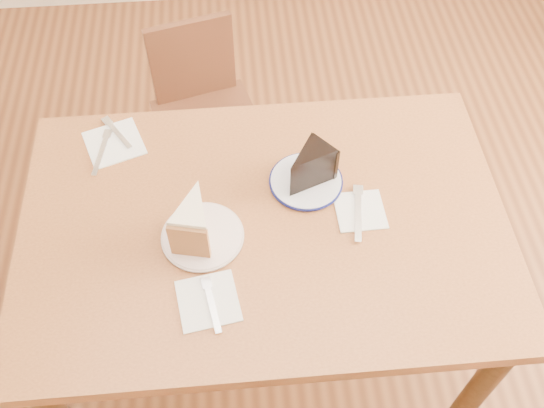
{
  "coord_description": "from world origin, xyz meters",
  "views": [
    {
      "loc": [
        -0.05,
        -0.84,
        1.97
      ],
      "look_at": [
        0.02,
        0.01,
        0.8
      ],
      "focal_mm": 40.0,
      "sensor_mm": 36.0,
      "label": 1
    }
  ],
  "objects": [
    {
      "name": "napkin_navy",
      "position": [
        0.24,
        0.01,
        0.75
      ],
      "size": [
        0.12,
        0.12,
        0.0
      ],
      "primitive_type": "cube",
      "rotation": [
        0.0,
        0.0,
        0.03
      ],
      "color": "white",
      "rests_on": "table"
    },
    {
      "name": "fork_spare",
      "position": [
        -0.38,
        0.32,
        0.76
      ],
      "size": [
        0.09,
        0.12,
        0.0
      ],
      "primitive_type": "cube",
      "rotation": [
        0.0,
        0.0,
        0.58
      ],
      "color": "silver",
      "rests_on": "napkin_spare"
    },
    {
      "name": "carrot_cake",
      "position": [
        -0.16,
        -0.02,
        0.81
      ],
      "size": [
        0.11,
        0.14,
        0.1
      ],
      "primitive_type": null,
      "rotation": [
        0.0,
        0.0,
        -0.22
      ],
      "color": "#EEE2C5",
      "rests_on": "plate_cream"
    },
    {
      "name": "napkin_cream",
      "position": [
        -0.14,
        -0.21,
        0.75
      ],
      "size": [
        0.15,
        0.15,
        0.0
      ],
      "primitive_type": "cube",
      "rotation": [
        0.0,
        0.0,
        0.16
      ],
      "color": "white",
      "rests_on": "table"
    },
    {
      "name": "chocolate_cake",
      "position": [
        0.11,
        0.1,
        0.81
      ],
      "size": [
        0.15,
        0.14,
        0.1
      ],
      "primitive_type": null,
      "rotation": [
        0.0,
        0.0,
        2.28
      ],
      "color": "black",
      "rests_on": "plate_navy"
    },
    {
      "name": "plate_navy",
      "position": [
        0.12,
        0.11,
        0.76
      ],
      "size": [
        0.18,
        0.18,
        0.01
      ],
      "primitive_type": "cylinder",
      "color": "white",
      "rests_on": "table"
    },
    {
      "name": "knife_spare",
      "position": [
        -0.42,
        0.25,
        0.76
      ],
      "size": [
        0.04,
        0.16,
        0.0
      ],
      "primitive_type": "cube",
      "rotation": [
        0.0,
        0.0,
        -0.17
      ],
      "color": "silver",
      "rests_on": "napkin_spare"
    },
    {
      "name": "fork_cream",
      "position": [
        -0.13,
        -0.22,
        0.76
      ],
      "size": [
        0.04,
        0.14,
        0.0
      ],
      "primitive_type": "cube",
      "rotation": [
        0.0,
        0.0,
        0.19
      ],
      "color": "silver",
      "rests_on": "napkin_cream"
    },
    {
      "name": "knife_navy",
      "position": [
        0.23,
        -0.0,
        0.76
      ],
      "size": [
        0.04,
        0.17,
        0.0
      ],
      "primitive_type": "cube",
      "rotation": [
        0.0,
        0.0,
        -0.17
      ],
      "color": "silver",
      "rests_on": "napkin_navy"
    },
    {
      "name": "ground",
      "position": [
        0.0,
        0.0,
        0.0
      ],
      "size": [
        4.0,
        4.0,
        0.0
      ],
      "primitive_type": "plane",
      "color": "#482513",
      "rests_on": "ground"
    },
    {
      "name": "plate_cream",
      "position": [
        -0.15,
        -0.04,
        0.76
      ],
      "size": [
        0.19,
        0.19,
        0.01
      ],
      "primitive_type": "cylinder",
      "color": "silver",
      "rests_on": "table"
    },
    {
      "name": "chair_far",
      "position": [
        -0.16,
        0.73,
        0.4
      ],
      "size": [
        0.43,
        0.43,
        0.72
      ],
      "rotation": [
        0.0,
        0.0,
        3.4
      ],
      "color": "#381B11",
      "rests_on": "ground"
    },
    {
      "name": "napkin_spare",
      "position": [
        -0.38,
        0.29,
        0.75
      ],
      "size": [
        0.18,
        0.18,
        0.0
      ],
      "primitive_type": "cube",
      "rotation": [
        0.0,
        0.0,
        0.34
      ],
      "color": "white",
      "rests_on": "table"
    },
    {
      "name": "table",
      "position": [
        0.0,
        0.0,
        0.65
      ],
      "size": [
        1.2,
        0.8,
        0.75
      ],
      "color": "brown",
      "rests_on": "ground"
    }
  ]
}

